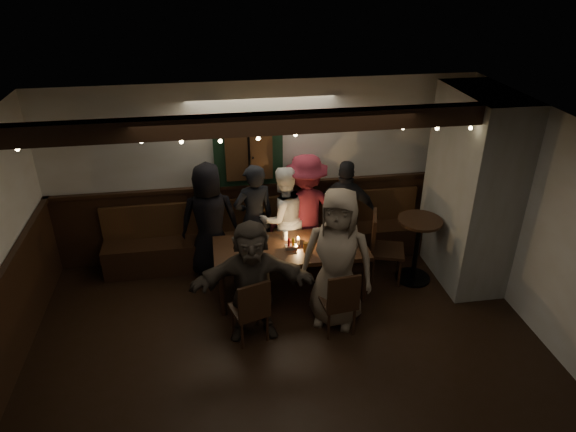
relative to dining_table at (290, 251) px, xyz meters
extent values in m
cube|color=black|center=(-0.22, -1.40, -0.65)|extent=(6.00, 5.00, 0.01)
cube|color=black|center=(-0.22, -1.40, 1.96)|extent=(6.00, 5.00, 0.01)
cube|color=beige|center=(-0.22, 1.11, 0.65)|extent=(6.00, 0.01, 2.60)
cube|color=beige|center=(2.79, -1.40, 0.65)|extent=(0.01, 5.00, 2.60)
cube|color=black|center=(-0.22, 1.08, -0.10)|extent=(6.00, 0.05, 1.10)
cube|color=gray|center=(2.43, 0.10, 0.65)|extent=(0.70, 1.40, 2.60)
cube|color=black|center=(-0.22, 0.83, -0.42)|extent=(4.60, 0.45, 0.45)
cube|color=#432C15|center=(-0.22, 1.01, 0.05)|extent=(4.60, 0.06, 0.50)
cube|color=black|center=(-0.42, 1.04, 1.00)|extent=(0.95, 0.04, 1.00)
cube|color=#432C15|center=(-0.42, 0.98, 1.00)|extent=(0.64, 0.12, 0.76)
cube|color=black|center=(-0.22, -0.40, 1.84)|extent=(6.00, 0.16, 0.22)
sphere|color=#FFE599|center=(-2.82, -0.42, 1.71)|extent=(0.04, 0.04, 0.04)
sphere|color=#FFE599|center=(-2.42, -0.42, 1.74)|extent=(0.04, 0.04, 0.04)
sphere|color=#FFE599|center=(-2.02, -0.42, 1.74)|extent=(0.04, 0.04, 0.04)
sphere|color=#FFE599|center=(-1.62, -0.42, 1.73)|extent=(0.04, 0.04, 0.04)
sphere|color=#FFE599|center=(-1.22, -0.42, 1.70)|extent=(0.04, 0.04, 0.04)
sphere|color=#FFE599|center=(-0.82, -0.42, 1.69)|extent=(0.04, 0.04, 0.04)
sphere|color=#FFE599|center=(-0.42, -0.42, 1.69)|extent=(0.04, 0.04, 0.04)
sphere|color=#FFE599|center=(-0.02, -0.42, 1.72)|extent=(0.04, 0.04, 0.04)
sphere|color=#FFE599|center=(0.38, -0.42, 1.74)|extent=(0.04, 0.04, 0.04)
sphere|color=#FFE599|center=(0.78, -0.42, 1.74)|extent=(0.04, 0.04, 0.04)
sphere|color=#FFE599|center=(1.18, -0.42, 1.73)|extent=(0.04, 0.04, 0.04)
sphere|color=#FFE599|center=(1.58, -0.42, 1.70)|extent=(0.04, 0.04, 0.04)
sphere|color=#FFE599|center=(1.98, -0.42, 1.69)|extent=(0.04, 0.04, 0.04)
sphere|color=#FFE599|center=(2.38, -0.42, 1.69)|extent=(0.04, 0.04, 0.04)
cube|color=black|center=(0.00, 0.00, 0.03)|extent=(1.97, 0.85, 0.06)
cylinder|color=black|center=(-0.91, -0.35, -0.32)|extent=(0.07, 0.07, 0.65)
cylinder|color=black|center=(-0.91, 0.35, -0.32)|extent=(0.07, 0.07, 0.65)
cylinder|color=black|center=(0.91, -0.35, -0.32)|extent=(0.07, 0.07, 0.65)
cylinder|color=black|center=(0.91, 0.35, -0.32)|extent=(0.07, 0.07, 0.65)
cylinder|color=#BF7226|center=(-0.66, 0.15, 0.13)|extent=(0.07, 0.07, 0.13)
cylinder|color=#BF7226|center=(-0.42, -0.19, 0.13)|extent=(0.07, 0.07, 0.13)
cylinder|color=silver|center=(-0.04, 0.20, 0.13)|extent=(0.07, 0.07, 0.13)
cylinder|color=#BF7226|center=(0.18, -0.14, 0.13)|extent=(0.07, 0.07, 0.13)
cylinder|color=silver|center=(0.56, 0.16, 0.13)|extent=(0.07, 0.07, 0.13)
cylinder|color=#BF7226|center=(0.75, -0.10, 0.13)|extent=(0.07, 0.07, 0.13)
cylinder|color=white|center=(-0.44, -0.28, 0.07)|extent=(0.24, 0.24, 0.01)
cube|color=#B2B2B7|center=(0.00, -0.04, 0.08)|extent=(0.15, 0.09, 0.05)
cylinder|color=#990C0C|center=(-0.03, -0.04, 0.14)|extent=(0.03, 0.03, 0.15)
cylinder|color=gold|center=(0.03, -0.04, 0.14)|extent=(0.03, 0.03, 0.15)
cylinder|color=silver|center=(0.11, 0.05, 0.10)|extent=(0.05, 0.05, 0.08)
sphere|color=#FFB24C|center=(0.11, 0.05, 0.15)|extent=(0.03, 0.03, 0.03)
cube|color=black|center=(-0.62, -0.81, -0.25)|extent=(0.49, 0.49, 0.04)
cube|color=black|center=(-0.57, -0.98, -0.01)|extent=(0.38, 0.15, 0.44)
cylinder|color=black|center=(-0.51, -0.62, -0.46)|extent=(0.03, 0.03, 0.38)
cylinder|color=black|center=(-0.42, -0.92, -0.46)|extent=(0.03, 0.03, 0.38)
cylinder|color=black|center=(-0.81, -0.71, -0.46)|extent=(0.03, 0.03, 0.38)
cylinder|color=black|center=(-0.72, -1.01, -0.46)|extent=(0.03, 0.03, 0.38)
cube|color=black|center=(0.44, -0.83, -0.24)|extent=(0.43, 0.43, 0.04)
cube|color=black|center=(0.45, -1.00, 0.00)|extent=(0.39, 0.08, 0.45)
cylinder|color=black|center=(0.58, -0.65, -0.45)|extent=(0.03, 0.03, 0.38)
cylinder|color=black|center=(0.61, -0.97, -0.45)|extent=(0.03, 0.03, 0.38)
cylinder|color=black|center=(0.26, -0.69, -0.45)|extent=(0.03, 0.03, 0.38)
cylinder|color=black|center=(0.29, -1.00, -0.45)|extent=(0.03, 0.03, 0.38)
cube|color=black|center=(1.36, 0.10, -0.19)|extent=(0.56, 0.56, 0.04)
cube|color=black|center=(1.17, 0.16, 0.09)|extent=(0.18, 0.44, 0.51)
cylinder|color=black|center=(1.48, -0.13, -0.43)|extent=(0.04, 0.04, 0.44)
cylinder|color=black|center=(1.13, -0.02, -0.43)|extent=(0.04, 0.04, 0.44)
cylinder|color=black|center=(1.59, 0.22, -0.43)|extent=(0.04, 0.04, 0.44)
cylinder|color=black|center=(1.24, 0.33, -0.43)|extent=(0.04, 0.04, 0.44)
cylinder|color=black|center=(1.75, 0.04, -0.63)|extent=(0.48, 0.48, 0.03)
cylinder|color=black|center=(1.75, 0.04, -0.19)|extent=(0.06, 0.06, 0.92)
cylinder|color=black|center=(1.75, 0.04, 0.27)|extent=(0.59, 0.59, 0.04)
imported|color=black|center=(-1.01, 0.69, 0.17)|extent=(0.80, 0.52, 1.63)
imported|color=black|center=(-0.40, 0.67, 0.15)|extent=(0.66, 0.52, 1.60)
imported|color=white|center=(0.01, 0.69, 0.12)|extent=(0.88, 0.77, 1.53)
imported|color=maroon|center=(0.34, 0.76, 0.18)|extent=(1.15, 0.76, 1.65)
imported|color=black|center=(0.90, 0.67, 0.14)|extent=(0.99, 0.67, 1.56)
imported|color=#342C25|center=(-0.56, -0.76, 0.11)|extent=(1.43, 0.51, 1.52)
imported|color=#806E5B|center=(0.45, -0.65, 0.25)|extent=(1.02, 0.87, 1.78)
camera|label=1|loc=(-0.92, -5.58, 3.51)|focal=32.00mm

